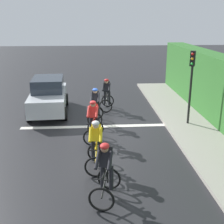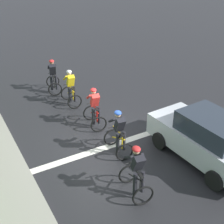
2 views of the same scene
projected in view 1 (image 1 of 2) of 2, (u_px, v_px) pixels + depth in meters
name	position (u px, v px, depth m)	size (l,w,h in m)	color
ground_plane	(100.00, 131.00, 12.67)	(80.00, 80.00, 0.00)	black
sidewalk_kerb	(217.00, 146.00, 11.03)	(2.80, 21.42, 0.12)	gray
road_marking_stop_line	(100.00, 126.00, 13.15)	(7.00, 0.30, 0.01)	silver
cyclist_lead	(106.00, 172.00, 7.67)	(0.92, 1.21, 1.66)	black
cyclist_second	(96.00, 146.00, 9.26)	(0.76, 1.13, 1.66)	black
cyclist_mid	(94.00, 121.00, 11.42)	(0.83, 1.17, 1.66)	black
cyclist_fourth	(96.00, 106.00, 13.38)	(0.77, 1.13, 1.66)	black
cyclist_trailing	(107.00, 95.00, 15.36)	(0.83, 1.17, 1.66)	black
car_silver	(48.00, 96.00, 14.89)	(2.06, 4.19, 1.76)	#B7BCC1
traffic_light_near_crossing	(191.00, 77.00, 12.54)	(0.27, 0.29, 3.34)	black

